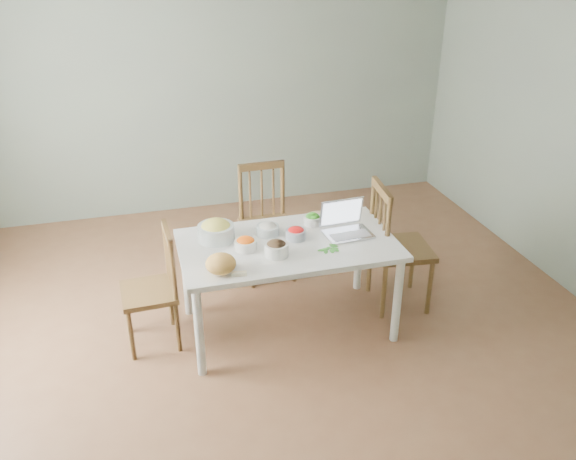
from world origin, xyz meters
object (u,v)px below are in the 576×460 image
object	(u,v)px
chair_right	(402,246)
laptop	(349,220)
bowl_squash	(216,230)
bread_boule	(221,264)
chair_left	(148,290)
dining_table	(288,286)
chair_far	(268,224)

from	to	relation	value
chair_right	laptop	distance (m)	0.59
bowl_squash	laptop	xyz separation A→B (m)	(0.93, -0.18, 0.04)
bread_boule	laptop	bearing A→B (deg)	15.93
chair_left	chair_right	xyz separation A→B (m)	(1.93, 0.01, 0.07)
dining_table	chair_right	world-z (taller)	chair_right
chair_left	bowl_squash	world-z (taller)	chair_left
dining_table	bowl_squash	distance (m)	0.67
bread_boule	chair_far	bearing A→B (deg)	62.12
chair_left	bowl_squash	distance (m)	0.63
chair_right	dining_table	bearing A→B (deg)	101.54
dining_table	chair_left	bearing A→B (deg)	175.48
chair_right	bread_boule	distance (m)	1.53
chair_left	laptop	xyz separation A→B (m)	(1.44, -0.08, 0.39)
chair_left	chair_right	bearing A→B (deg)	87.49
chair_right	bowl_squash	xyz separation A→B (m)	(-1.41, 0.10, 0.28)
chair_right	bowl_squash	distance (m)	1.44
bread_boule	bowl_squash	xyz separation A→B (m)	(0.04, 0.46, 0.01)
chair_left	chair_right	world-z (taller)	chair_right
chair_far	chair_left	bearing A→B (deg)	-147.04
dining_table	laptop	distance (m)	0.65
chair_far	bread_boule	xyz separation A→B (m)	(-0.56, -1.06, 0.29)
dining_table	bread_boule	xyz separation A→B (m)	(-0.52, -0.28, 0.42)
chair_left	bowl_squash	size ratio (longest dim) A/B	3.41
chair_left	laptop	world-z (taller)	laptop
dining_table	chair_far	bearing A→B (deg)	87.15
bread_boule	bowl_squash	bearing A→B (deg)	84.59
dining_table	chair_right	bearing A→B (deg)	5.28
chair_far	chair_left	size ratio (longest dim) A/B	1.09
bread_boule	bowl_squash	size ratio (longest dim) A/B	0.76
bread_boule	laptop	distance (m)	1.01
dining_table	laptop	bearing A→B (deg)	-0.16
dining_table	laptop	xyz separation A→B (m)	(0.45, -0.00, 0.47)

